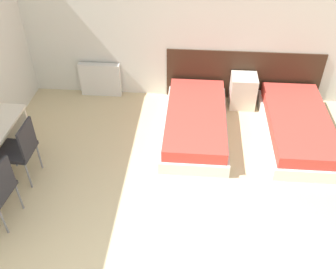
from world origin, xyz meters
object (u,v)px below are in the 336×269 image
Objects in this scene: chair_near_laptop at (20,148)px; bed_near_window at (196,122)px; bed_near_door at (297,127)px; nightstand at (243,91)px.

bed_near_window is at bearing 29.44° from chair_near_laptop.
nightstand reaches higher than bed_near_door.
bed_near_window and bed_near_door have the same top height.
bed_near_window is 1.54m from bed_near_door.
bed_near_window is 3.59× the size of nightstand.
bed_near_window is 1.12m from nightstand.
nightstand is (0.77, 0.80, 0.10)m from bed_near_window.
bed_near_window is 2.26× the size of chair_near_laptop.
bed_near_door is at bearing 18.92° from chair_near_laptop.
bed_near_window is 1.00× the size of bed_near_door.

